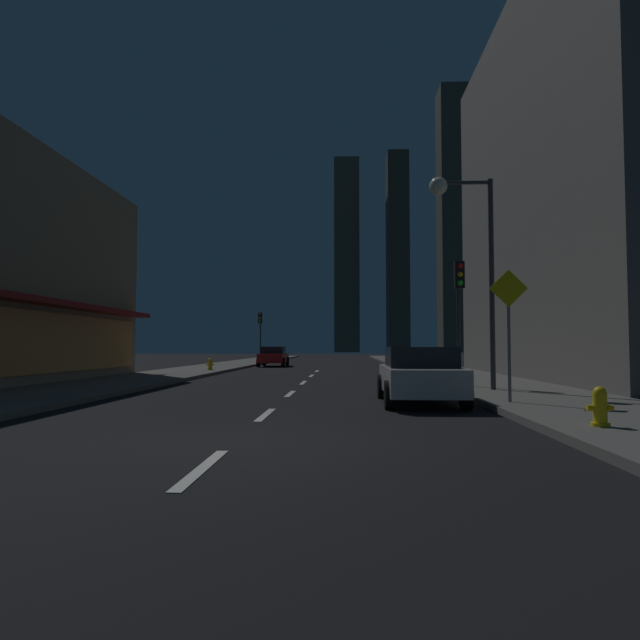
{
  "coord_description": "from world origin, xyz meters",
  "views": [
    {
      "loc": [
        1.72,
        -8.59,
        1.46
      ],
      "look_at": [
        0.0,
        27.87,
        3.21
      ],
      "focal_mm": 31.04,
      "sensor_mm": 36.0,
      "label": 1
    }
  ],
  "objects_px": {
    "traffic_light_near_right": "(459,295)",
    "fire_hydrant_far_left": "(210,364)",
    "street_lamp_right": "(464,230)",
    "pedestrian_crossing_sign": "(509,323)",
    "car_parked_far": "(273,356)",
    "car_parked_near": "(420,375)",
    "fire_hydrant_yellow_near": "(600,408)",
    "traffic_light_far_left": "(260,326)"
  },
  "relations": [
    {
      "from": "traffic_light_near_right",
      "to": "fire_hydrant_far_left",
      "type": "bearing_deg",
      "value": 133.19
    },
    {
      "from": "street_lamp_right",
      "to": "pedestrian_crossing_sign",
      "type": "relative_size",
      "value": 2.09
    },
    {
      "from": "traffic_light_near_right",
      "to": "street_lamp_right",
      "type": "height_order",
      "value": "street_lamp_right"
    },
    {
      "from": "fire_hydrant_far_left",
      "to": "traffic_light_near_right",
      "type": "relative_size",
      "value": 0.16
    },
    {
      "from": "fire_hydrant_far_left",
      "to": "pedestrian_crossing_sign",
      "type": "bearing_deg",
      "value": -56.52
    },
    {
      "from": "car_parked_far",
      "to": "car_parked_near",
      "type": "bearing_deg",
      "value": -74.5
    },
    {
      "from": "fire_hydrant_yellow_near",
      "to": "pedestrian_crossing_sign",
      "type": "xyz_separation_m",
      "value": [
        -0.3,
        3.99,
        1.56
      ]
    },
    {
      "from": "car_parked_far",
      "to": "traffic_light_far_left",
      "type": "bearing_deg",
      "value": 107.8
    },
    {
      "from": "traffic_light_near_right",
      "to": "pedestrian_crossing_sign",
      "type": "bearing_deg",
      "value": -88.91
    },
    {
      "from": "street_lamp_right",
      "to": "traffic_light_far_left",
      "type": "bearing_deg",
      "value": 110.54
    },
    {
      "from": "car_parked_far",
      "to": "fire_hydrant_yellow_near",
      "type": "bearing_deg",
      "value": -72.9
    },
    {
      "from": "street_lamp_right",
      "to": "fire_hydrant_far_left",
      "type": "bearing_deg",
      "value": 129.65
    },
    {
      "from": "car_parked_near",
      "to": "car_parked_far",
      "type": "relative_size",
      "value": 1.0
    },
    {
      "from": "fire_hydrant_yellow_near",
      "to": "pedestrian_crossing_sign",
      "type": "relative_size",
      "value": 0.21
    },
    {
      "from": "traffic_light_near_right",
      "to": "pedestrian_crossing_sign",
      "type": "xyz_separation_m",
      "value": [
        0.1,
        -5.24,
        -1.18
      ]
    },
    {
      "from": "car_parked_far",
      "to": "fire_hydrant_far_left",
      "type": "distance_m",
      "value": 9.79
    },
    {
      "from": "car_parked_near",
      "to": "traffic_light_far_left",
      "type": "xyz_separation_m",
      "value": [
        -9.1,
        31.89,
        2.45
      ]
    },
    {
      "from": "car_parked_far",
      "to": "pedestrian_crossing_sign",
      "type": "bearing_deg",
      "value": -71.11
    },
    {
      "from": "fire_hydrant_yellow_near",
      "to": "car_parked_near",
      "type": "bearing_deg",
      "value": 115.08
    },
    {
      "from": "car_parked_near",
      "to": "car_parked_far",
      "type": "distance_m",
      "value": 26.95
    },
    {
      "from": "traffic_light_near_right",
      "to": "pedestrian_crossing_sign",
      "type": "distance_m",
      "value": 5.37
    },
    {
      "from": "car_parked_near",
      "to": "traffic_light_far_left",
      "type": "distance_m",
      "value": 33.25
    },
    {
      "from": "fire_hydrant_far_left",
      "to": "street_lamp_right",
      "type": "xyz_separation_m",
      "value": [
        11.28,
        -13.61,
        4.61
      ]
    },
    {
      "from": "car_parked_near",
      "to": "traffic_light_far_left",
      "type": "relative_size",
      "value": 1.01
    },
    {
      "from": "car_parked_far",
      "to": "fire_hydrant_yellow_near",
      "type": "relative_size",
      "value": 6.48
    },
    {
      "from": "car_parked_far",
      "to": "pedestrian_crossing_sign",
      "type": "xyz_separation_m",
      "value": [
        9.2,
        -26.89,
        1.28
      ]
    },
    {
      "from": "fire_hydrant_far_left",
      "to": "traffic_light_far_left",
      "type": "bearing_deg",
      "value": 88.51
    },
    {
      "from": "car_parked_near",
      "to": "fire_hydrant_far_left",
      "type": "bearing_deg",
      "value": 119.99
    },
    {
      "from": "traffic_light_far_left",
      "to": "car_parked_near",
      "type": "bearing_deg",
      "value": -74.07
    },
    {
      "from": "street_lamp_right",
      "to": "car_parked_near",
      "type": "bearing_deg",
      "value": -121.99
    },
    {
      "from": "fire_hydrant_yellow_near",
      "to": "traffic_light_far_left",
      "type": "xyz_separation_m",
      "value": [
        -11.4,
        36.8,
        2.74
      ]
    },
    {
      "from": "pedestrian_crossing_sign",
      "to": "fire_hydrant_far_left",
      "type": "bearing_deg",
      "value": 123.48
    },
    {
      "from": "traffic_light_far_left",
      "to": "street_lamp_right",
      "type": "xyz_separation_m",
      "value": [
        10.88,
        -29.04,
        1.87
      ]
    },
    {
      "from": "car_parked_far",
      "to": "fire_hydrant_far_left",
      "type": "relative_size",
      "value": 6.48
    },
    {
      "from": "fire_hydrant_far_left",
      "to": "traffic_light_far_left",
      "type": "xyz_separation_m",
      "value": [
        0.4,
        15.43,
        2.74
      ]
    },
    {
      "from": "car_parked_far",
      "to": "traffic_light_far_left",
      "type": "xyz_separation_m",
      "value": [
        -1.9,
        5.92,
        2.45
      ]
    },
    {
      "from": "street_lamp_right",
      "to": "pedestrian_crossing_sign",
      "type": "xyz_separation_m",
      "value": [
        0.22,
        -3.77,
        -3.05
      ]
    },
    {
      "from": "car_parked_near",
      "to": "fire_hydrant_yellow_near",
      "type": "bearing_deg",
      "value": -64.92
    },
    {
      "from": "car_parked_far",
      "to": "traffic_light_near_right",
      "type": "distance_m",
      "value": 23.61
    },
    {
      "from": "car_parked_far",
      "to": "traffic_light_far_left",
      "type": "relative_size",
      "value": 1.01
    },
    {
      "from": "traffic_light_near_right",
      "to": "street_lamp_right",
      "type": "xyz_separation_m",
      "value": [
        -0.12,
        -1.47,
        1.87
      ]
    },
    {
      "from": "car_parked_near",
      "to": "traffic_light_far_left",
      "type": "bearing_deg",
      "value": 105.93
    }
  ]
}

